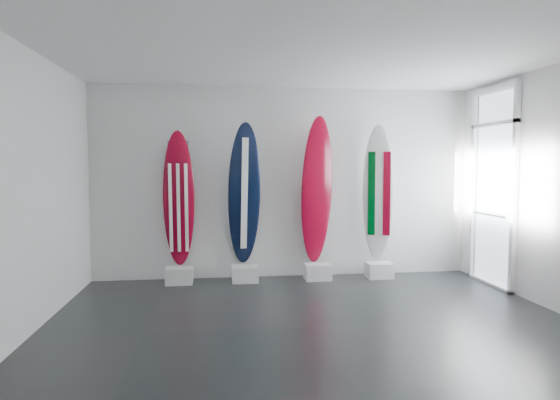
{
  "coord_description": "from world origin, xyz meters",
  "views": [
    {
      "loc": [
        -1.03,
        -5.06,
        1.76
      ],
      "look_at": [
        -0.22,
        1.4,
        1.3
      ],
      "focal_mm": 30.78,
      "sensor_mm": 36.0,
      "label": 1
    }
  ],
  "objects": [
    {
      "name": "ceiling",
      "position": [
        0.0,
        0.0,
        3.0
      ],
      "size": [
        6.0,
        6.0,
        0.0
      ],
      "primitive_type": "plane",
      "rotation": [
        3.14,
        0.0,
        0.0
      ],
      "color": "white",
      "rests_on": "wall_back"
    },
    {
      "name": "floor",
      "position": [
        0.0,
        0.0,
        0.0
      ],
      "size": [
        6.0,
        6.0,
        0.0
      ],
      "primitive_type": "plane",
      "color": "black",
      "rests_on": "ground"
    },
    {
      "name": "surfboard_italy",
      "position": [
        1.46,
        2.28,
        1.33
      ],
      "size": [
        0.53,
        0.37,
        2.18
      ],
      "primitive_type": "ellipsoid",
      "rotation": [
        0.06,
        0.0,
        -0.38
      ],
      "color": "white",
      "rests_on": "display_block_italy"
    },
    {
      "name": "wall_outlet",
      "position": [
        -2.45,
        2.48,
        0.35
      ],
      "size": [
        0.09,
        0.02,
        0.13
      ],
      "primitive_type": "cube",
      "color": "silver",
      "rests_on": "wall_back"
    },
    {
      "name": "wall_back",
      "position": [
        0.0,
        2.5,
        1.5
      ],
      "size": [
        6.0,
        0.0,
        6.0
      ],
      "primitive_type": "plane",
      "rotation": [
        1.57,
        0.0,
        0.0
      ],
      "color": "silver",
      "rests_on": "ground"
    },
    {
      "name": "display_block_usa",
      "position": [
        -1.65,
        2.18,
        0.12
      ],
      "size": [
        0.4,
        0.3,
        0.24
      ],
      "primitive_type": "cube",
      "color": "silver",
      "rests_on": "floor"
    },
    {
      "name": "surfboard_navy",
      "position": [
        -0.66,
        2.28,
        1.33
      ],
      "size": [
        0.53,
        0.47,
        2.19
      ],
      "primitive_type": "ellipsoid",
      "rotation": [
        0.16,
        0.0,
        0.09
      ],
      "color": "black",
      "rests_on": "display_block_navy"
    },
    {
      "name": "surfboard_usa",
      "position": [
        -1.65,
        2.28,
        1.27
      ],
      "size": [
        0.47,
        0.31,
        2.06
      ],
      "primitive_type": "ellipsoid",
      "rotation": [
        0.1,
        0.0,
        0.03
      ],
      "color": "maroon",
      "rests_on": "display_block_usa"
    },
    {
      "name": "wall_left",
      "position": [
        -3.0,
        0.0,
        1.5
      ],
      "size": [
        0.0,
        5.0,
        5.0
      ],
      "primitive_type": "plane",
      "rotation": [
        1.57,
        0.0,
        1.57
      ],
      "color": "silver",
      "rests_on": "ground"
    },
    {
      "name": "display_block_navy",
      "position": [
        -0.66,
        2.18,
        0.12
      ],
      "size": [
        0.4,
        0.3,
        0.24
      ],
      "primitive_type": "cube",
      "color": "silver",
      "rests_on": "floor"
    },
    {
      "name": "wall_front",
      "position": [
        0.0,
        -2.5,
        1.5
      ],
      "size": [
        6.0,
        0.0,
        6.0
      ],
      "primitive_type": "plane",
      "rotation": [
        -1.57,
        0.0,
        0.0
      ],
      "color": "silver",
      "rests_on": "ground"
    },
    {
      "name": "display_block_swiss",
      "position": [
        0.47,
        2.18,
        0.12
      ],
      "size": [
        0.4,
        0.3,
        0.24
      ],
      "primitive_type": "cube",
      "color": "silver",
      "rests_on": "floor"
    },
    {
      "name": "display_block_italy",
      "position": [
        1.46,
        2.18,
        0.12
      ],
      "size": [
        0.4,
        0.3,
        0.24
      ],
      "primitive_type": "cube",
      "color": "silver",
      "rests_on": "floor"
    },
    {
      "name": "surfboard_swiss",
      "position": [
        0.47,
        2.28,
        1.39
      ],
      "size": [
        0.57,
        0.38,
        2.3
      ],
      "primitive_type": "ellipsoid",
      "rotation": [
        0.08,
        0.0,
        0.25
      ],
      "color": "maroon",
      "rests_on": "display_block_swiss"
    },
    {
      "name": "glass_door",
      "position": [
        2.97,
        1.55,
        1.43
      ],
      "size": [
        0.12,
        1.16,
        2.85
      ],
      "primitive_type": null,
      "color": "white",
      "rests_on": "floor"
    }
  ]
}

